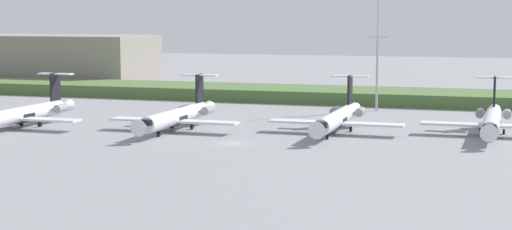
{
  "coord_description": "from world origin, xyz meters",
  "views": [
    {
      "loc": [
        41.46,
        -119.39,
        19.73
      ],
      "look_at": [
        0.0,
        12.47,
        3.0
      ],
      "focal_mm": 58.04,
      "sensor_mm": 36.0,
      "label": 1
    }
  ],
  "objects_px": {
    "regional_jet_third": "(178,116)",
    "regional_jet_fifth": "(492,120)",
    "regional_jet_second": "(24,113)",
    "antenna_mast": "(377,64)",
    "regional_jet_fourth": "(338,118)"
  },
  "relations": [
    {
      "from": "regional_jet_second",
      "to": "regional_jet_fifth",
      "type": "distance_m",
      "value": 80.28
    },
    {
      "from": "regional_jet_fourth",
      "to": "antenna_mast",
      "type": "xyz_separation_m",
      "value": [
        1.09,
        33.77,
        7.16
      ]
    },
    {
      "from": "regional_jet_fourth",
      "to": "regional_jet_fifth",
      "type": "height_order",
      "value": "same"
    },
    {
      "from": "regional_jet_third",
      "to": "regional_jet_fifth",
      "type": "relative_size",
      "value": 1.0
    },
    {
      "from": "regional_jet_second",
      "to": "antenna_mast",
      "type": "bearing_deg",
      "value": 38.82
    },
    {
      "from": "regional_jet_fifth",
      "to": "antenna_mast",
      "type": "height_order",
      "value": "antenna_mast"
    },
    {
      "from": "regional_jet_second",
      "to": "regional_jet_fourth",
      "type": "relative_size",
      "value": 1.0
    },
    {
      "from": "regional_jet_fourth",
      "to": "antenna_mast",
      "type": "height_order",
      "value": "antenna_mast"
    },
    {
      "from": "antenna_mast",
      "to": "regional_jet_fifth",
      "type": "bearing_deg",
      "value": -50.77
    },
    {
      "from": "regional_jet_second",
      "to": "regional_jet_fifth",
      "type": "bearing_deg",
      "value": 10.83
    },
    {
      "from": "regional_jet_fourth",
      "to": "regional_jet_fifth",
      "type": "distance_m",
      "value": 25.35
    },
    {
      "from": "regional_jet_third",
      "to": "regional_jet_fifth",
      "type": "height_order",
      "value": "same"
    },
    {
      "from": "regional_jet_third",
      "to": "regional_jet_fifth",
      "type": "xyz_separation_m",
      "value": [
        51.79,
        10.12,
        0.0
      ]
    },
    {
      "from": "regional_jet_second",
      "to": "regional_jet_fifth",
      "type": "relative_size",
      "value": 1.0
    },
    {
      "from": "regional_jet_fifth",
      "to": "antenna_mast",
      "type": "xyz_separation_m",
      "value": [
        -23.84,
        29.19,
        7.16
      ]
    }
  ]
}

